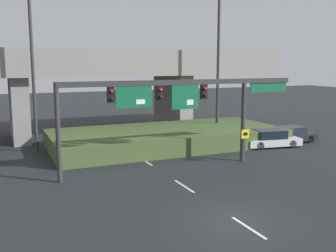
{
  "coord_description": "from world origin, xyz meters",
  "views": [
    {
      "loc": [
        -9.26,
        -13.82,
        6.75
      ],
      "look_at": [
        0.0,
        7.25,
        3.05
      ],
      "focal_mm": 42.0,
      "sensor_mm": 36.0,
      "label": 1
    }
  ],
  "objects": [
    {
      "name": "ground_plane",
      "position": [
        0.0,
        0.0,
        0.0
      ],
      "size": [
        160.0,
        160.0,
        0.0
      ],
      "primitive_type": "plane",
      "color": "black"
    },
    {
      "name": "lane_markings",
      "position": [
        0.0,
        11.08,
        0.0
      ],
      "size": [
        0.14,
        26.67,
        0.01
      ],
      "color": "silver",
      "rests_on": "ground"
    },
    {
      "name": "signal_gantry",
      "position": [
        1.15,
        8.51,
        4.66
      ],
      "size": [
        16.14,
        0.44,
        5.71
      ],
      "color": "#2D2D30",
      "rests_on": "ground"
    },
    {
      "name": "speed_limit_sign",
      "position": [
        5.89,
        7.81,
        1.57
      ],
      "size": [
        0.6,
        0.11,
        2.41
      ],
      "color": "#4C4C4C",
      "rests_on": "ground"
    },
    {
      "name": "highway_light_pole_near",
      "position": [
        -6.62,
        17.09,
        7.01
      ],
      "size": [
        0.7,
        0.36,
        13.27
      ],
      "color": "#2D2D30",
      "rests_on": "ground"
    },
    {
      "name": "highway_light_pole_far",
      "position": [
        8.93,
        16.55,
        9.36
      ],
      "size": [
        0.7,
        0.36,
        17.95
      ],
      "color": "#2D2D30",
      "rests_on": "ground"
    },
    {
      "name": "overpass_bridge",
      "position": [
        -0.0,
        23.04,
        5.66
      ],
      "size": [
        35.09,
        8.52,
        7.93
      ],
      "color": "gray",
      "rests_on": "ground"
    },
    {
      "name": "grass_embankment",
      "position": [
        3.49,
        15.32,
        0.69
      ],
      "size": [
        18.76,
        8.48,
        1.38
      ],
      "color": "#42562D",
      "rests_on": "ground"
    },
    {
      "name": "parked_sedan_near_right",
      "position": [
        11.01,
        11.52,
        0.66
      ],
      "size": [
        4.83,
        2.62,
        1.42
      ],
      "rotation": [
        0.0,
        0.0,
        -0.17
      ],
      "color": "silver",
      "rests_on": "ground"
    },
    {
      "name": "parked_sedan_mid_right",
      "position": [
        13.78,
        12.29,
        0.64
      ],
      "size": [
        4.48,
        2.12,
        1.38
      ],
      "rotation": [
        0.0,
        0.0,
        0.06
      ],
      "color": "black",
      "rests_on": "ground"
    }
  ]
}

